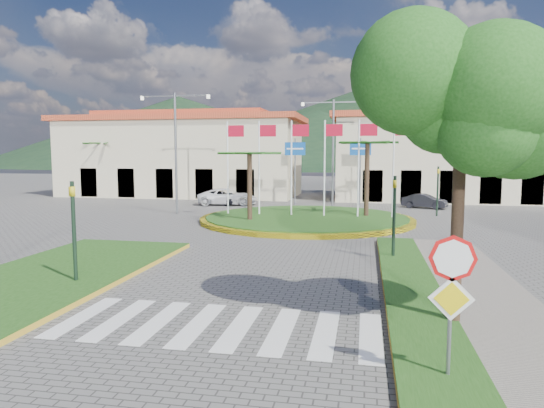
% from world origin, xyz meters
% --- Properties ---
extents(sidewalk_right, '(4.00, 28.00, 0.15)m').
position_xyz_m(sidewalk_right, '(6.00, 2.00, 0.07)').
color(sidewalk_right, gray).
rests_on(sidewalk_right, ground).
extents(verge_right, '(1.60, 28.00, 0.18)m').
position_xyz_m(verge_right, '(4.80, 2.00, 0.09)').
color(verge_right, '#1E4714').
rests_on(verge_right, ground).
extents(median_left, '(5.00, 14.00, 0.18)m').
position_xyz_m(median_left, '(-6.50, 6.00, 0.09)').
color(median_left, '#1E4714').
rests_on(median_left, ground).
extents(crosswalk, '(8.00, 3.00, 0.01)m').
position_xyz_m(crosswalk, '(0.00, 4.00, 0.01)').
color(crosswalk, silver).
rests_on(crosswalk, ground).
extents(roundabout_island, '(12.70, 12.70, 6.00)m').
position_xyz_m(roundabout_island, '(0.00, 22.00, 0.17)').
color(roundabout_island, yellow).
rests_on(roundabout_island, ground).
extents(stop_sign, '(0.80, 0.11, 2.65)m').
position_xyz_m(stop_sign, '(4.90, 1.96, 1.79)').
color(stop_sign, slate).
rests_on(stop_sign, ground).
extents(deciduous_tree, '(3.60, 3.60, 6.80)m').
position_xyz_m(deciduous_tree, '(5.50, 5.00, 5.18)').
color(deciduous_tree, black).
rests_on(deciduous_tree, ground).
extents(traffic_light_left, '(0.15, 0.18, 3.20)m').
position_xyz_m(traffic_light_left, '(-5.20, 6.50, 1.94)').
color(traffic_light_left, black).
rests_on(traffic_light_left, ground).
extents(traffic_light_right, '(0.15, 0.18, 3.20)m').
position_xyz_m(traffic_light_right, '(4.50, 12.00, 1.94)').
color(traffic_light_right, black).
rests_on(traffic_light_right, ground).
extents(traffic_light_far, '(0.18, 0.15, 3.20)m').
position_xyz_m(traffic_light_far, '(8.00, 26.00, 1.94)').
color(traffic_light_far, black).
rests_on(traffic_light_far, ground).
extents(direction_sign_west, '(1.60, 0.14, 5.20)m').
position_xyz_m(direction_sign_west, '(-2.00, 30.97, 3.53)').
color(direction_sign_west, slate).
rests_on(direction_sign_west, ground).
extents(direction_sign_east, '(1.60, 0.14, 5.20)m').
position_xyz_m(direction_sign_east, '(3.00, 30.97, 3.53)').
color(direction_sign_east, slate).
rests_on(direction_sign_east, ground).
extents(street_lamp_centre, '(4.80, 0.16, 8.00)m').
position_xyz_m(street_lamp_centre, '(1.00, 30.00, 4.50)').
color(street_lamp_centre, slate).
rests_on(street_lamp_centre, ground).
extents(street_lamp_west, '(4.80, 0.16, 8.00)m').
position_xyz_m(street_lamp_west, '(-9.00, 24.00, 4.50)').
color(street_lamp_west, slate).
rests_on(street_lamp_west, ground).
extents(building_left, '(23.32, 9.54, 8.05)m').
position_xyz_m(building_left, '(-14.00, 38.00, 3.90)').
color(building_left, beige).
rests_on(building_left, ground).
extents(building_right, '(19.08, 9.54, 8.05)m').
position_xyz_m(building_right, '(10.00, 38.00, 3.90)').
color(building_right, beige).
rests_on(building_right, ground).
extents(hill_far_west, '(140.00, 140.00, 22.00)m').
position_xyz_m(hill_far_west, '(-55.00, 140.00, 11.00)').
color(hill_far_west, black).
rests_on(hill_far_west, ground).
extents(hill_far_mid, '(180.00, 180.00, 30.00)m').
position_xyz_m(hill_far_mid, '(15.00, 160.00, 15.00)').
color(hill_far_mid, black).
rests_on(hill_far_mid, ground).
extents(hill_near_back, '(110.00, 110.00, 16.00)m').
position_xyz_m(hill_near_back, '(-10.00, 130.00, 8.00)').
color(hill_near_back, black).
rests_on(hill_near_back, ground).
extents(white_van, '(4.91, 2.82, 1.29)m').
position_xyz_m(white_van, '(-7.19, 30.00, 0.64)').
color(white_van, silver).
rests_on(white_van, ground).
extents(car_dark_a, '(3.60, 2.32, 1.14)m').
position_xyz_m(car_dark_a, '(-7.91, 30.00, 0.57)').
color(car_dark_a, black).
rests_on(car_dark_a, ground).
extents(car_dark_b, '(3.40, 2.16, 1.06)m').
position_xyz_m(car_dark_b, '(7.74, 30.46, 0.53)').
color(car_dark_b, black).
rests_on(car_dark_b, ground).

